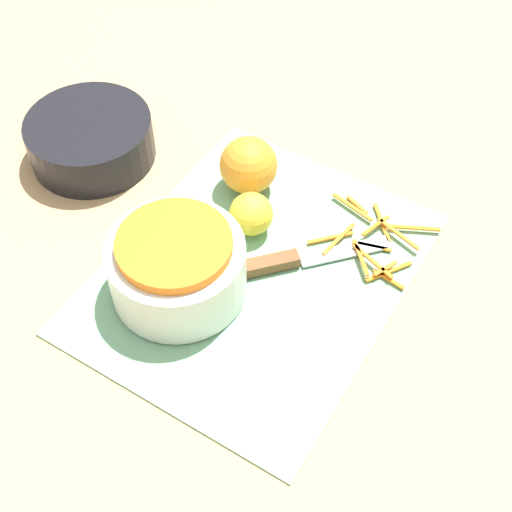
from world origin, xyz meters
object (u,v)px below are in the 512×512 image
at_px(bowl_dark, 91,139).
at_px(lemon, 251,214).
at_px(bowl_speckled, 177,266).
at_px(knife, 274,264).
at_px(orange_left, 249,165).

distance_m(bowl_dark, lemon, 0.28).
xyz_separation_m(bowl_speckled, knife, (0.09, -0.09, -0.04)).
bearing_deg(lemon, orange_left, 34.30).
relative_size(bowl_dark, knife, 0.97).
bearing_deg(orange_left, bowl_dark, 105.00).
relative_size(bowl_dark, lemon, 3.12).
distance_m(bowl_dark, orange_left, 0.24).
height_order(bowl_speckled, knife, bowl_speckled).
xyz_separation_m(orange_left, lemon, (-0.07, -0.05, -0.01)).
distance_m(bowl_dark, knife, 0.34).
bearing_deg(knife, bowl_dark, 125.26).
relative_size(knife, orange_left, 2.33).
bearing_deg(bowl_speckled, lemon, -10.73).
distance_m(knife, orange_left, 0.16).
height_order(knife, orange_left, orange_left).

